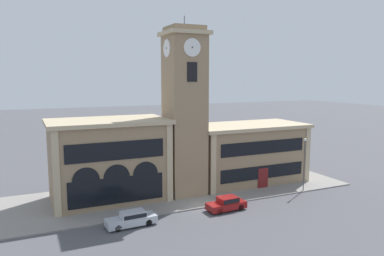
# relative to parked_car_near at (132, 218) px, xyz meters

# --- Properties ---
(ground_plane) EXTENTS (300.00, 300.00, 0.00)m
(ground_plane) POSITION_rel_parked_car_near_xyz_m (8.70, 1.46, -0.75)
(ground_plane) COLOR #4C4C51
(sidewalk_kerb) EXTENTS (43.29, 13.06, 0.15)m
(sidewalk_kerb) POSITION_rel_parked_car_near_xyz_m (8.70, 7.99, -0.67)
(sidewalk_kerb) COLOR gray
(sidewalk_kerb) RESTS_ON ground_plane
(clock_tower) EXTENTS (5.02, 5.02, 21.41)m
(clock_tower) POSITION_rel_parked_car_near_xyz_m (8.70, 7.17, 9.41)
(clock_tower) COLOR #937A5B
(clock_tower) RESTS_ON ground_plane
(town_hall_left_wing) EXTENTS (13.61, 8.22, 9.52)m
(town_hall_left_wing) POSITION_rel_parked_car_near_xyz_m (-0.21, 8.73, 4.04)
(town_hall_left_wing) COLOR #937A5B
(town_hall_left_wing) RESTS_ON ground_plane
(town_hall_right_wing) EXTENTS (15.89, 8.22, 7.99)m
(town_hall_right_wing) POSITION_rel_parked_car_near_xyz_m (18.75, 8.74, 3.28)
(town_hall_right_wing) COLOR #937A5B
(town_hall_right_wing) RESTS_ON ground_plane
(parked_car_near) EXTENTS (4.95, 1.98, 1.43)m
(parked_car_near) POSITION_rel_parked_car_near_xyz_m (0.00, 0.00, 0.00)
(parked_car_near) COLOR #B2B7C1
(parked_car_near) RESTS_ON ground_plane
(parked_car_mid) EXTENTS (4.40, 2.00, 1.46)m
(parked_car_mid) POSITION_rel_parked_car_near_xyz_m (10.55, -0.00, 0.01)
(parked_car_mid) COLOR maroon
(parked_car_mid) RESTS_ON ground_plane
(street_lamp) EXTENTS (0.36, 0.36, 6.64)m
(street_lamp) POSITION_rel_parked_car_near_xyz_m (22.71, 1.86, 3.68)
(street_lamp) COLOR #4C4C51
(street_lamp) RESTS_ON sidewalk_kerb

